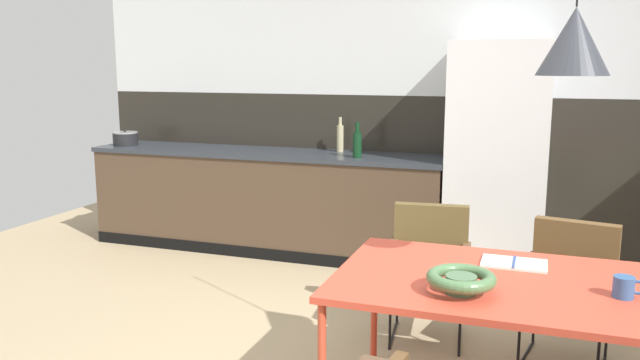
{
  "coord_description": "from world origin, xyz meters",
  "views": [
    {
      "loc": [
        0.66,
        -2.68,
        1.65
      ],
      "look_at": [
        -0.59,
        0.87,
        0.97
      ],
      "focal_mm": 35.65,
      "sensor_mm": 36.0,
      "label": 1
    }
  ],
  "objects_px": {
    "dining_table": "(556,294)",
    "fruit_bowl": "(461,280)",
    "armchair_head_of_table": "(429,256)",
    "open_book": "(514,263)",
    "pendant_lamp_over_table_near": "(574,41)",
    "cooking_pot": "(125,139)",
    "refrigerator_column": "(497,160)",
    "mug_wide_latte": "(625,287)",
    "bottle_wine_green": "(340,137)",
    "armchair_facing_counter": "(570,276)",
    "bottle_vinegar_dark": "(357,144)"
  },
  "relations": [
    {
      "from": "refrigerator_column",
      "to": "open_book",
      "type": "distance_m",
      "value": 2.11
    },
    {
      "from": "cooking_pot",
      "to": "bottle_wine_green",
      "type": "relative_size",
      "value": 0.77
    },
    {
      "from": "open_book",
      "to": "fruit_bowl",
      "type": "bearing_deg",
      "value": -112.1
    },
    {
      "from": "fruit_bowl",
      "to": "bottle_wine_green",
      "type": "bearing_deg",
      "value": 116.92
    },
    {
      "from": "dining_table",
      "to": "mug_wide_latte",
      "type": "distance_m",
      "value": 0.27
    },
    {
      "from": "cooking_pot",
      "to": "armchair_facing_counter",
      "type": "bearing_deg",
      "value": -19.22
    },
    {
      "from": "open_book",
      "to": "pendant_lamp_over_table_near",
      "type": "bearing_deg",
      "value": -55.93
    },
    {
      "from": "armchair_facing_counter",
      "to": "cooking_pot",
      "type": "xyz_separation_m",
      "value": [
        -3.91,
        1.36,
        0.47
      ]
    },
    {
      "from": "armchair_facing_counter",
      "to": "pendant_lamp_over_table_near",
      "type": "bearing_deg",
      "value": 94.99
    },
    {
      "from": "refrigerator_column",
      "to": "mug_wide_latte",
      "type": "xyz_separation_m",
      "value": [
        0.67,
        -2.39,
        -0.15
      ]
    },
    {
      "from": "armchair_facing_counter",
      "to": "bottle_vinegar_dark",
      "type": "distance_m",
      "value": 2.15
    },
    {
      "from": "mug_wide_latte",
      "to": "fruit_bowl",
      "type": "bearing_deg",
      "value": -165.25
    },
    {
      "from": "open_book",
      "to": "pendant_lamp_over_table_near",
      "type": "relative_size",
      "value": 0.26
    },
    {
      "from": "refrigerator_column",
      "to": "cooking_pot",
      "type": "height_order",
      "value": "refrigerator_column"
    },
    {
      "from": "armchair_facing_counter",
      "to": "fruit_bowl",
      "type": "relative_size",
      "value": 2.73
    },
    {
      "from": "refrigerator_column",
      "to": "fruit_bowl",
      "type": "height_order",
      "value": "refrigerator_column"
    },
    {
      "from": "refrigerator_column",
      "to": "pendant_lamp_over_table_near",
      "type": "height_order",
      "value": "pendant_lamp_over_table_near"
    },
    {
      "from": "fruit_bowl",
      "to": "open_book",
      "type": "bearing_deg",
      "value": 67.9
    },
    {
      "from": "bottle_vinegar_dark",
      "to": "cooking_pot",
      "type": "bearing_deg",
      "value": 178.75
    },
    {
      "from": "dining_table",
      "to": "fruit_bowl",
      "type": "height_order",
      "value": "fruit_bowl"
    },
    {
      "from": "armchair_facing_counter",
      "to": "bottle_wine_green",
      "type": "bearing_deg",
      "value": -29.81
    },
    {
      "from": "dining_table",
      "to": "pendant_lamp_over_table_near",
      "type": "xyz_separation_m",
      "value": [
        0.0,
        -0.03,
        1.05
      ]
    },
    {
      "from": "armchair_head_of_table",
      "to": "mug_wide_latte",
      "type": "height_order",
      "value": "mug_wide_latte"
    },
    {
      "from": "mug_wide_latte",
      "to": "dining_table",
      "type": "bearing_deg",
      "value": 166.39
    },
    {
      "from": "mug_wide_latte",
      "to": "bottle_wine_green",
      "type": "relative_size",
      "value": 0.41
    },
    {
      "from": "refrigerator_column",
      "to": "bottle_wine_green",
      "type": "height_order",
      "value": "refrigerator_column"
    },
    {
      "from": "armchair_facing_counter",
      "to": "mug_wide_latte",
      "type": "relative_size",
      "value": 6.2
    },
    {
      "from": "armchair_facing_counter",
      "to": "mug_wide_latte",
      "type": "bearing_deg",
      "value": 110.25
    },
    {
      "from": "armchair_head_of_table",
      "to": "cooking_pot",
      "type": "relative_size",
      "value": 3.42
    },
    {
      "from": "fruit_bowl",
      "to": "mug_wide_latte",
      "type": "distance_m",
      "value": 0.65
    },
    {
      "from": "armchair_facing_counter",
      "to": "armchair_head_of_table",
      "type": "height_order",
      "value": "armchair_head_of_table"
    },
    {
      "from": "bottle_wine_green",
      "to": "pendant_lamp_over_table_near",
      "type": "distance_m",
      "value": 3.17
    },
    {
      "from": "dining_table",
      "to": "fruit_bowl",
      "type": "bearing_deg",
      "value": -148.89
    },
    {
      "from": "armchair_head_of_table",
      "to": "fruit_bowl",
      "type": "bearing_deg",
      "value": 99.13
    },
    {
      "from": "armchair_facing_counter",
      "to": "fruit_bowl",
      "type": "xyz_separation_m",
      "value": [
        -0.47,
        -1.12,
        0.29
      ]
    },
    {
      "from": "mug_wide_latte",
      "to": "cooking_pot",
      "type": "distance_m",
      "value": 4.68
    },
    {
      "from": "fruit_bowl",
      "to": "cooking_pot",
      "type": "xyz_separation_m",
      "value": [
        -3.43,
        2.48,
        0.18
      ]
    },
    {
      "from": "open_book",
      "to": "dining_table",
      "type": "bearing_deg",
      "value": -52.32
    },
    {
      "from": "dining_table",
      "to": "armchair_head_of_table",
      "type": "height_order",
      "value": "armchair_head_of_table"
    },
    {
      "from": "bottle_vinegar_dark",
      "to": "pendant_lamp_over_table_near",
      "type": "bearing_deg",
      "value": -55.82
    },
    {
      "from": "armchair_head_of_table",
      "to": "cooking_pot",
      "type": "xyz_separation_m",
      "value": [
        -3.11,
        1.28,
        0.46
      ]
    },
    {
      "from": "refrigerator_column",
      "to": "bottle_vinegar_dark",
      "type": "bearing_deg",
      "value": -173.32
    },
    {
      "from": "fruit_bowl",
      "to": "open_book",
      "type": "relative_size",
      "value": 0.96
    },
    {
      "from": "dining_table",
      "to": "pendant_lamp_over_table_near",
      "type": "distance_m",
      "value": 1.05
    },
    {
      "from": "bottle_wine_green",
      "to": "dining_table",
      "type": "bearing_deg",
      "value": -54.87
    },
    {
      "from": "armchair_head_of_table",
      "to": "cooking_pot",
      "type": "bearing_deg",
      "value": -28.47
    },
    {
      "from": "dining_table",
      "to": "fruit_bowl",
      "type": "xyz_separation_m",
      "value": [
        -0.37,
        -0.23,
        0.1
      ]
    },
    {
      "from": "fruit_bowl",
      "to": "mug_wide_latte",
      "type": "xyz_separation_m",
      "value": [
        0.63,
        0.17,
        -0.01
      ]
    },
    {
      "from": "open_book",
      "to": "cooking_pot",
      "type": "distance_m",
      "value": 4.15
    },
    {
      "from": "pendant_lamp_over_table_near",
      "to": "refrigerator_column",
      "type": "bearing_deg",
      "value": 99.98
    }
  ]
}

